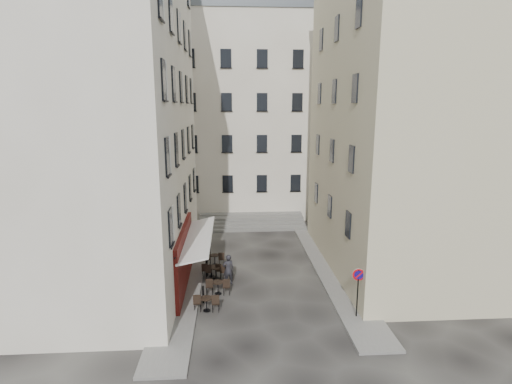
{
  "coord_description": "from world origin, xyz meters",
  "views": [
    {
      "loc": [
        -1.72,
        -20.46,
        10.13
      ],
      "look_at": [
        -0.15,
        4.0,
        4.87
      ],
      "focal_mm": 28.0,
      "sensor_mm": 36.0,
      "label": 1
    }
  ],
  "objects": [
    {
      "name": "ground",
      "position": [
        0.0,
        0.0,
        0.0
      ],
      "size": [
        90.0,
        90.0,
        0.0
      ],
      "primitive_type": "plane",
      "color": "black",
      "rests_on": "ground"
    },
    {
      "name": "sidewalk_left",
      "position": [
        -4.5,
        4.0,
        0.06
      ],
      "size": [
        2.0,
        22.0,
        0.12
      ],
      "primitive_type": "cube",
      "color": "slate",
      "rests_on": "ground"
    },
    {
      "name": "sidewalk_right",
      "position": [
        4.5,
        3.0,
        0.06
      ],
      "size": [
        2.0,
        18.0,
        0.12
      ],
      "primitive_type": "cube",
      "color": "slate",
      "rests_on": "ground"
    },
    {
      "name": "building_left",
      "position": [
        -10.5,
        3.0,
        10.31
      ],
      "size": [
        12.2,
        16.2,
        20.6
      ],
      "color": "beige",
      "rests_on": "ground"
    },
    {
      "name": "building_right",
      "position": [
        10.5,
        3.5,
        9.31
      ],
      "size": [
        12.2,
        14.2,
        18.6
      ],
      "color": "#C4B991",
      "rests_on": "ground"
    },
    {
      "name": "building_back",
      "position": [
        -1.0,
        19.0,
        9.31
      ],
      "size": [
        18.2,
        10.2,
        18.6
      ],
      "color": "beige",
      "rests_on": "ground"
    },
    {
      "name": "cafe_storefront",
      "position": [
        -4.32,
        1.0,
        1.88
      ],
      "size": [
        1.74,
        7.3,
        3.5
      ],
      "color": "#410E09",
      "rests_on": "ground"
    },
    {
      "name": "stone_steps",
      "position": [
        0.0,
        12.57,
        0.4
      ],
      "size": [
        9.0,
        3.15,
        0.8
      ],
      "color": "slate",
      "rests_on": "ground"
    },
    {
      "name": "bollard_near",
      "position": [
        -3.25,
        -1.0,
        0.53
      ],
      "size": [
        0.12,
        0.12,
        0.98
      ],
      "color": "black",
      "rests_on": "ground"
    },
    {
      "name": "bollard_mid",
      "position": [
        -3.25,
        2.5,
        0.53
      ],
      "size": [
        0.12,
        0.12,
        0.98
      ],
      "color": "black",
      "rests_on": "ground"
    },
    {
      "name": "bollard_far",
      "position": [
        -3.25,
        6.0,
        0.53
      ],
      "size": [
        0.12,
        0.12,
        0.98
      ],
      "color": "black",
      "rests_on": "ground"
    },
    {
      "name": "no_parking_sign",
      "position": [
        4.3,
        -3.07,
        1.83
      ],
      "size": [
        0.58,
        0.15,
        2.58
      ],
      "rotation": [
        0.0,
        0.0,
        -0.16
      ],
      "color": "black",
      "rests_on": "ground"
    },
    {
      "name": "bistro_table_a",
      "position": [
        -3.03,
        -1.88,
        0.47
      ],
      "size": [
        1.31,
        0.61,
        0.92
      ],
      "color": "black",
      "rests_on": "ground"
    },
    {
      "name": "bistro_table_b",
      "position": [
        -2.51,
        -0.05,
        0.48
      ],
      "size": [
        1.32,
        0.62,
        0.93
      ],
      "color": "black",
      "rests_on": "ground"
    },
    {
      "name": "bistro_table_c",
      "position": [
        -2.7,
        2.06,
        0.44
      ],
      "size": [
        1.23,
        0.57,
        0.86
      ],
      "color": "black",
      "rests_on": "ground"
    },
    {
      "name": "bistro_table_d",
      "position": [
        -2.96,
        2.31,
        0.43
      ],
      "size": [
        1.19,
        0.56,
        0.84
      ],
      "color": "black",
      "rests_on": "ground"
    },
    {
      "name": "bistro_table_e",
      "position": [
        -2.84,
        4.11,
        0.45
      ],
      "size": [
        1.25,
        0.58,
        0.88
      ],
      "color": "black",
      "rests_on": "ground"
    },
    {
      "name": "pedestrian",
      "position": [
        -1.94,
        1.21,
        0.9
      ],
      "size": [
        0.75,
        0.6,
        1.81
      ],
      "primitive_type": "imported",
      "rotation": [
        0.0,
        0.0,
        3.42
      ],
      "color": "#232228",
      "rests_on": "ground"
    }
  ]
}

